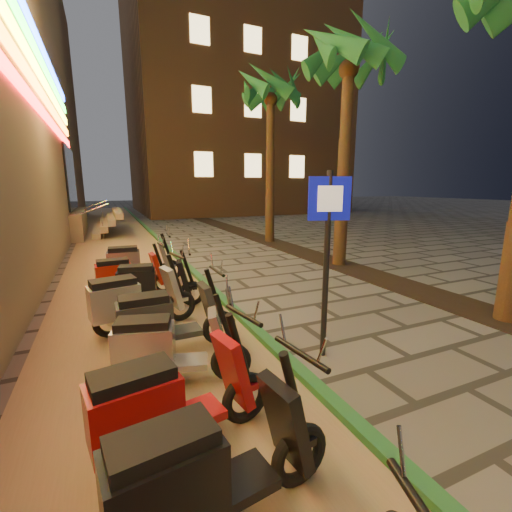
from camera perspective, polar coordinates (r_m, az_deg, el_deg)
name	(u,v)px	position (r m, az deg, el deg)	size (l,w,h in m)	color
ground	(492,457)	(4.28, 34.62, -25.83)	(120.00, 120.00, 0.00)	#474442
parking_strip	(125,263)	(11.87, -20.97, -1.07)	(3.40, 60.00, 0.01)	#8C7251
green_curb	(178,257)	(12.06, -12.91, -0.18)	(0.18, 60.00, 0.10)	#215A2D
planting_strip	(386,280)	(9.73, 20.81, -3.73)	(1.20, 40.00, 0.02)	black
apartment_block	(229,79)	(37.10, -4.48, 27.35)	(18.00, 16.06, 25.00)	brown
palm_c	(349,68)	(11.38, 15.20, 27.95)	(2.97, 3.02, 6.91)	#472D19
palm_d	(271,100)	(15.56, 2.46, 24.59)	(2.97, 3.02, 7.16)	#472D19
pedestrian_sign	(328,240)	(4.83, 11.84, 2.62)	(0.57, 0.21, 2.67)	black
scooter_5	(204,472)	(2.79, -8.64, -32.01)	(1.79, 0.72, 1.25)	black
scooter_6	(166,403)	(3.44, -14.75, -22.67)	(1.79, 0.78, 1.26)	black
scooter_7	(166,348)	(4.48, -14.75, -14.62)	(1.67, 0.84, 1.18)	black
scooter_8	(164,320)	(5.24, -15.04, -10.30)	(1.76, 0.62, 1.25)	black
scooter_9	(132,301)	(6.18, -19.97, -7.04)	(1.83, 0.82, 1.29)	black
scooter_10	(151,284)	(7.22, -17.16, -4.48)	(1.71, 0.75, 1.20)	black
scooter_11	(126,276)	(8.04, -20.78, -3.12)	(1.70, 0.60, 1.19)	black
scooter_12	(136,263)	(9.13, -19.42, -1.09)	(1.81, 0.63, 1.28)	black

